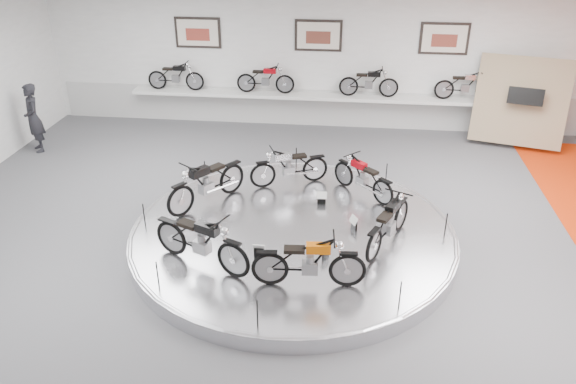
# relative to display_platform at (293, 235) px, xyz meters

# --- Properties ---
(floor) EXTENTS (16.00, 16.00, 0.00)m
(floor) POSITION_rel_display_platform_xyz_m (0.00, -0.30, -0.15)
(floor) COLOR #505052
(floor) RESTS_ON ground
(ceiling) EXTENTS (16.00, 16.00, 0.00)m
(ceiling) POSITION_rel_display_platform_xyz_m (0.00, -0.30, 3.85)
(ceiling) COLOR white
(ceiling) RESTS_ON wall_back
(wall_back) EXTENTS (16.00, 0.00, 16.00)m
(wall_back) POSITION_rel_display_platform_xyz_m (0.00, 6.70, 1.85)
(wall_back) COLOR white
(wall_back) RESTS_ON floor
(dado_band) EXTENTS (15.68, 0.04, 1.10)m
(dado_band) POSITION_rel_display_platform_xyz_m (0.00, 6.68, 0.40)
(dado_band) COLOR #BCBCBA
(dado_band) RESTS_ON floor
(display_platform) EXTENTS (6.40, 6.40, 0.30)m
(display_platform) POSITION_rel_display_platform_xyz_m (0.00, 0.00, 0.00)
(display_platform) COLOR silver
(display_platform) RESTS_ON floor
(platform_rim) EXTENTS (6.40, 6.40, 0.10)m
(platform_rim) POSITION_rel_display_platform_xyz_m (0.00, 0.00, 0.12)
(platform_rim) COLOR #B2B2BA
(platform_rim) RESTS_ON display_platform
(shelf) EXTENTS (11.00, 0.55, 0.10)m
(shelf) POSITION_rel_display_platform_xyz_m (0.00, 6.40, 0.85)
(shelf) COLOR silver
(shelf) RESTS_ON wall_back
(poster_left) EXTENTS (1.35, 0.06, 0.88)m
(poster_left) POSITION_rel_display_platform_xyz_m (-3.50, 6.66, 2.55)
(poster_left) COLOR silver
(poster_left) RESTS_ON wall_back
(poster_center) EXTENTS (1.35, 0.06, 0.88)m
(poster_center) POSITION_rel_display_platform_xyz_m (0.00, 6.66, 2.55)
(poster_center) COLOR silver
(poster_center) RESTS_ON wall_back
(poster_right) EXTENTS (1.35, 0.06, 0.88)m
(poster_right) POSITION_rel_display_platform_xyz_m (3.50, 6.66, 2.55)
(poster_right) COLOR silver
(poster_right) RESTS_ON wall_back
(display_panel) EXTENTS (2.56, 1.52, 2.30)m
(display_panel) POSITION_rel_display_platform_xyz_m (5.60, 5.80, 1.10)
(display_panel) COLOR #92765E
(display_panel) RESTS_ON floor
(shelf_bike_a) EXTENTS (1.22, 0.43, 0.73)m
(shelf_bike_a) POSITION_rel_display_platform_xyz_m (-4.20, 6.40, 1.27)
(shelf_bike_a) COLOR black
(shelf_bike_a) RESTS_ON shelf
(shelf_bike_b) EXTENTS (1.22, 0.43, 0.73)m
(shelf_bike_b) POSITION_rel_display_platform_xyz_m (-1.50, 6.40, 1.27)
(shelf_bike_b) COLOR #97040D
(shelf_bike_b) RESTS_ON shelf
(shelf_bike_c) EXTENTS (1.22, 0.43, 0.73)m
(shelf_bike_c) POSITION_rel_display_platform_xyz_m (1.50, 6.40, 1.27)
(shelf_bike_c) COLOR black
(shelf_bike_c) RESTS_ON shelf
(shelf_bike_d) EXTENTS (1.22, 0.43, 0.73)m
(shelf_bike_d) POSITION_rel_display_platform_xyz_m (4.20, 6.40, 1.27)
(shelf_bike_d) COLOR #B1B2B6
(shelf_bike_d) RESTS_ON shelf
(bike_a) EXTENTS (1.43, 1.41, 0.88)m
(bike_a) POSITION_rel_display_platform_xyz_m (1.36, 1.63, 0.59)
(bike_a) COLOR #97040D
(bike_a) RESTS_ON display_platform
(bike_b) EXTENTS (1.64, 1.10, 0.91)m
(bike_b) POSITION_rel_display_platform_xyz_m (-0.30, 1.97, 0.61)
(bike_b) COLOR #B1B2B6
(bike_b) RESTS_ON display_platform
(bike_c) EXTENTS (1.54, 1.80, 1.04)m
(bike_c) POSITION_rel_display_platform_xyz_m (-1.92, 0.82, 0.67)
(bike_c) COLOR black
(bike_c) RESTS_ON display_platform
(bike_d) EXTENTS (1.84, 1.28, 1.02)m
(bike_d) POSITION_rel_display_platform_xyz_m (-1.47, -1.42, 0.66)
(bike_d) COLOR black
(bike_d) RESTS_ON display_platform
(bike_e) EXTENTS (1.66, 0.70, 0.96)m
(bike_e) POSITION_rel_display_platform_xyz_m (0.46, -1.80, 0.63)
(bike_e) COLOR #B85105
(bike_e) RESTS_ON display_platform
(bike_f) EXTENTS (1.20, 1.71, 0.95)m
(bike_f) POSITION_rel_display_platform_xyz_m (1.83, -0.36, 0.63)
(bike_f) COLOR black
(bike_f) RESTS_ON display_platform
(visitor) EXTENTS (0.77, 0.81, 1.86)m
(visitor) POSITION_rel_display_platform_xyz_m (-7.40, 3.86, 0.78)
(visitor) COLOR black
(visitor) RESTS_ON floor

